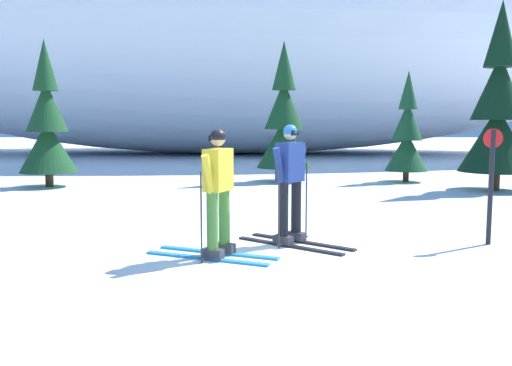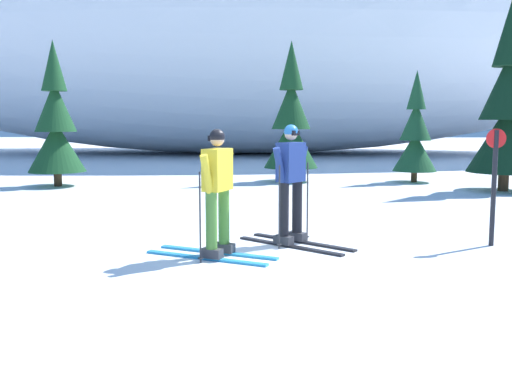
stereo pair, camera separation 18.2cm
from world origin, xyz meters
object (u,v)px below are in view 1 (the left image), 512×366
Objects in this scene: pine_tree_center_right at (407,136)px; trail_marker_post at (491,180)px; skier_navy_jacket at (290,182)px; pine_tree_center_left at (284,123)px; skier_yellow_jacket at (218,191)px; pine_tree_far_right at (498,112)px; pine_tree_far_left at (47,126)px.

pine_tree_center_right is 8.64m from trail_marker_post.
pine_tree_center_left is (0.29, 8.62, 0.85)m from skier_navy_jacket.
pine_tree_center_right is at bearing 64.92° from skier_navy_jacket.
skier_yellow_jacket is 10.62m from pine_tree_center_right.
pine_tree_far_right reaches higher than skier_navy_jacket.
pine_tree_far_right is at bearing 48.14° from skier_navy_jacket.
pine_tree_center_left is 1.27× the size of pine_tree_center_right.
pine_tree_center_left is 3.74m from pine_tree_center_right.
skier_yellow_jacket is 0.37× the size of pine_tree_far_right.
pine_tree_far_left reaches higher than skier_yellow_jacket.
pine_tree_far_right reaches higher than trail_marker_post.
trail_marker_post is (2.63, -8.62, -0.81)m from pine_tree_center_left.
skier_navy_jacket is at bearing 38.78° from skier_yellow_jacket.
skier_navy_jacket is 9.45m from pine_tree_center_right.
pine_tree_far_right is at bearing -21.42° from pine_tree_center_left.
skier_navy_jacket is 0.53× the size of pine_tree_center_right.
pine_tree_far_right reaches higher than pine_tree_far_left.
skier_yellow_jacket is at bearing -118.14° from pine_tree_center_right.
pine_tree_far_left is 6.77m from pine_tree_center_left.
pine_tree_center_right is at bearing -0.99° from pine_tree_center_left.
skier_yellow_jacket is at bearing -141.22° from skier_navy_jacket.
skier_yellow_jacket is 4.00m from trail_marker_post.
skier_yellow_jacket reaches higher than trail_marker_post.
pine_tree_far_right reaches higher than skier_yellow_jacket.
pine_tree_center_left reaches higher than pine_tree_center_right.
trail_marker_post is (-1.08, -8.56, -0.44)m from pine_tree_center_right.
trail_marker_post is at bearing -37.85° from pine_tree_far_left.
skier_navy_jacket is at bearing -48.60° from pine_tree_far_left.
pine_tree_far_left reaches higher than trail_marker_post.
trail_marker_post is at bearing -73.03° from pine_tree_center_left.
pine_tree_far_right is (12.11, -0.72, 0.36)m from pine_tree_far_left.
skier_yellow_jacket is 1.07× the size of trail_marker_post.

